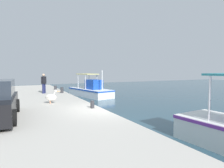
{
  "coord_description": "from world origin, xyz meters",
  "views": [
    {
      "loc": [
        8.82,
        -3.89,
        2.77
      ],
      "look_at": [
        -1.51,
        1.25,
        1.93
      ],
      "focal_mm": 30.61,
      "sensor_mm": 36.0,
      "label": 1
    }
  ],
  "objects_px": {
    "fishing_boat_nearest": "(91,90)",
    "pelican": "(51,97)",
    "mooring_bollard_third": "(92,104)",
    "fisherman_standing": "(44,83)",
    "mooring_bollard_second": "(62,90)",
    "mooring_bollard_nearest": "(55,88)"
  },
  "relations": [
    {
      "from": "mooring_bollard_nearest",
      "to": "mooring_bollard_second",
      "type": "xyz_separation_m",
      "value": [
        3.11,
        0.0,
        0.04
      ]
    },
    {
      "from": "pelican",
      "to": "mooring_bollard_second",
      "type": "bearing_deg",
      "value": 161.5
    },
    {
      "from": "pelican",
      "to": "mooring_bollard_second",
      "type": "xyz_separation_m",
      "value": [
        -5.08,
        1.7,
        -0.16
      ]
    },
    {
      "from": "fishing_boat_nearest",
      "to": "fisherman_standing",
      "type": "distance_m",
      "value": 5.41
    },
    {
      "from": "fishing_boat_nearest",
      "to": "mooring_bollard_nearest",
      "type": "xyz_separation_m",
      "value": [
        -0.79,
        -3.47,
        0.38
      ]
    },
    {
      "from": "pelican",
      "to": "mooring_bollard_second",
      "type": "distance_m",
      "value": 5.36
    },
    {
      "from": "fishing_boat_nearest",
      "to": "pelican",
      "type": "relative_size",
      "value": 6.56
    },
    {
      "from": "pelican",
      "to": "mooring_bollard_nearest",
      "type": "height_order",
      "value": "pelican"
    },
    {
      "from": "fishing_boat_nearest",
      "to": "mooring_bollard_second",
      "type": "height_order",
      "value": "fishing_boat_nearest"
    },
    {
      "from": "mooring_bollard_third",
      "to": "pelican",
      "type": "bearing_deg",
      "value": -144.3
    },
    {
      "from": "mooring_bollard_second",
      "to": "mooring_bollard_third",
      "type": "bearing_deg",
      "value": -0.0
    },
    {
      "from": "pelican",
      "to": "mooring_bollard_nearest",
      "type": "bearing_deg",
      "value": 168.28
    },
    {
      "from": "fishing_boat_nearest",
      "to": "pelican",
      "type": "xyz_separation_m",
      "value": [
        7.41,
        -5.17,
        0.58
      ]
    },
    {
      "from": "fisherman_standing",
      "to": "mooring_bollard_third",
      "type": "xyz_separation_m",
      "value": [
        7.78,
        1.44,
        -0.72
      ]
    },
    {
      "from": "pelican",
      "to": "mooring_bollard_second",
      "type": "relative_size",
      "value": 1.95
    },
    {
      "from": "pelican",
      "to": "mooring_bollard_third",
      "type": "height_order",
      "value": "pelican"
    },
    {
      "from": "fishing_boat_nearest",
      "to": "mooring_bollard_second",
      "type": "distance_m",
      "value": 4.2
    },
    {
      "from": "fishing_boat_nearest",
      "to": "pelican",
      "type": "height_order",
      "value": "fishing_boat_nearest"
    },
    {
      "from": "fishing_boat_nearest",
      "to": "mooring_bollard_third",
      "type": "distance_m",
      "value": 10.38
    },
    {
      "from": "mooring_bollard_nearest",
      "to": "pelican",
      "type": "bearing_deg",
      "value": -11.72
    },
    {
      "from": "pelican",
      "to": "mooring_bollard_third",
      "type": "bearing_deg",
      "value": 35.7
    },
    {
      "from": "fisherman_standing",
      "to": "mooring_bollard_third",
      "type": "relative_size",
      "value": 4.25
    }
  ]
}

